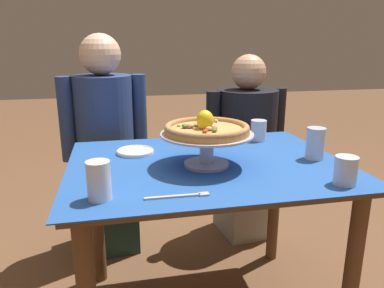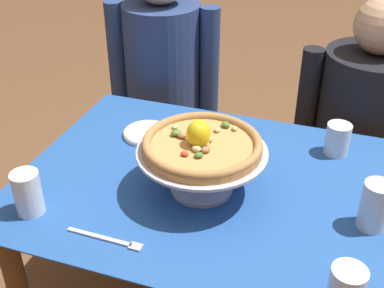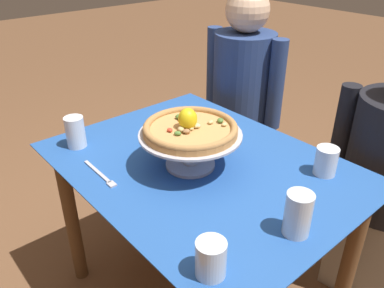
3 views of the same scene
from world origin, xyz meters
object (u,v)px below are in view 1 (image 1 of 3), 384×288
Objects in this scene: pizza at (207,128)px; water_glass_front_left at (99,183)px; pizza_stand at (207,143)px; dinner_fork at (181,196)px; water_glass_front_right at (346,172)px; water_glass_side_right at (315,146)px; water_glass_back_right at (258,132)px; diner_right at (245,150)px; diner_left at (107,151)px; side_plate at (135,151)px.

pizza is 0.48m from water_glass_front_left.
pizza_stand is at bearing 31.16° from water_glass_front_left.
water_glass_front_right is at bearing -1.18° from dinner_fork.
pizza is 0.47m from water_glass_side_right.
pizza_stand is 2.93× the size of water_glass_front_left.
water_glass_front_right is (0.41, -0.29, -0.11)m from pizza.
water_glass_front_left is (-0.40, -0.24, -0.04)m from pizza_stand.
water_glass_back_right is 0.09× the size of diner_right.
diner_left is (-0.86, 0.72, -0.18)m from water_glass_side_right.
pizza_stand and water_glass_side_right have the same top height.
pizza_stand is at bearing 179.07° from water_glass_side_right.
water_glass_back_right is 0.45m from diner_right.
water_glass_front_right is 1.30m from diner_left.
diner_left is at bearing 119.50° from pizza_stand.
water_glass_front_left is at bearing -148.79° from pizza.
water_glass_front_right reaches higher than dinner_fork.
side_plate is (-0.26, 0.22, -0.14)m from pizza.
water_glass_side_right reaches higher than side_plate.
side_plate is (-0.73, 0.23, -0.05)m from water_glass_side_right.
water_glass_front_left reaches higher than water_glass_front_right.
pizza is 0.89m from diner_right.
pizza reaches higher than pizza_stand.
dinner_fork is (-0.57, 0.01, -0.04)m from water_glass_front_right.
diner_left is (-0.40, 0.71, -0.28)m from pizza.
pizza_stand is 0.47m from water_glass_front_left.
water_glass_side_right is 0.67m from dinner_fork.
diner_right is (0.08, 0.39, -0.21)m from water_glass_back_right.
diner_left is at bearing 152.33° from water_glass_back_right.
pizza_stand is 3.64× the size of water_glass_front_right.
pizza_stand is 3.57× the size of water_glass_back_right.
water_glass_front_right is 0.09× the size of diner_right.
water_glass_front_left is 1.22× the size of water_glass_back_right.
water_glass_back_right is at bearing 96.53° from water_glass_front_right.
pizza_stand is 0.33m from dinner_fork.
water_glass_back_right reaches higher than side_plate.
water_glass_side_right is at bearing 23.71° from dinner_fork.
water_glass_back_right is 0.86m from diner_left.
water_glass_side_right is at bearing -17.72° from side_plate.
dinner_fork is at bearing -156.29° from water_glass_side_right.
diner_left is (-0.82, 1.00, -0.17)m from water_glass_front_right.
side_plate is 0.51m from dinner_fork.
pizza_stand is 0.29× the size of diner_left.
dinner_fork is (-0.50, -0.60, -0.04)m from water_glass_back_right.
dinner_fork is 1.03m from diner_left.
diner_right is (-0.03, 0.71, -0.23)m from water_glass_side_right.
water_glass_front_right is at bearing -34.88° from pizza.
water_glass_back_right is at bearing 8.87° from side_plate.
pizza_stand reaches higher than dinner_fork.
pizza reaches higher than side_plate.
pizza is at bearing 145.12° from water_glass_front_right.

